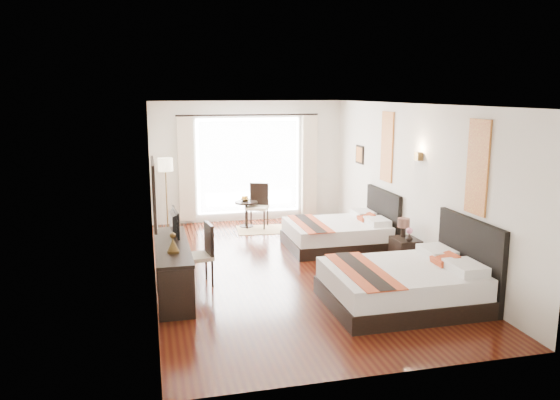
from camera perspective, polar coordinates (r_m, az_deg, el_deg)
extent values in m
cube|color=#360F09|center=(9.51, 0.89, -7.16)|extent=(4.50, 7.50, 0.01)
cube|color=white|center=(9.03, 0.95, 9.93)|extent=(4.50, 7.50, 0.02)
cube|color=silver|center=(9.96, 13.52, 1.71)|extent=(0.01, 7.50, 2.80)
cube|color=silver|center=(8.88, -13.25, 0.58)|extent=(0.01, 7.50, 2.80)
cube|color=silver|center=(12.78, -3.33, 4.04)|extent=(4.50, 0.01, 2.80)
cube|color=silver|center=(5.71, 10.48, -5.16)|extent=(4.50, 0.01, 2.80)
cube|color=white|center=(12.78, -3.31, 3.59)|extent=(2.40, 0.02, 2.20)
cube|color=white|center=(12.72, -3.26, 3.55)|extent=(2.30, 0.02, 2.10)
cube|color=beige|center=(12.51, -9.78, 3.18)|extent=(0.35, 0.14, 2.35)
cube|color=beige|center=(13.03, 3.07, 3.64)|extent=(0.35, 0.14, 2.35)
cube|color=maroon|center=(8.18, 19.94, 3.22)|extent=(0.03, 0.50, 1.35)
cube|color=maroon|center=(10.79, 11.12, 5.46)|extent=(0.03, 0.50, 1.35)
cube|color=#4E3A1B|center=(9.57, 14.28, 4.44)|extent=(0.10, 0.14, 0.14)
cube|color=black|center=(8.16, -13.06, 0.75)|extent=(0.04, 1.25, 0.95)
cube|color=white|center=(8.16, -12.88, 0.75)|extent=(0.01, 1.12, 0.82)
cube|color=black|center=(8.08, 12.41, -9.84)|extent=(2.07, 1.62, 0.25)
cube|color=silver|center=(7.98, 12.49, -7.97)|extent=(2.01, 1.58, 0.30)
cube|color=black|center=(8.44, 19.16, -5.84)|extent=(0.08, 1.62, 1.21)
cube|color=#AD3A1B|center=(7.70, 8.62, -7.29)|extent=(0.56, 1.68, 0.02)
cube|color=black|center=(10.75, 5.83, -4.37)|extent=(1.88, 1.47, 0.23)
cube|color=silver|center=(10.69, 5.86, -3.06)|extent=(1.82, 1.43, 0.28)
cube|color=black|center=(11.01, 10.70, -1.80)|extent=(0.08, 1.47, 1.10)
cube|color=#AD3A1B|center=(10.49, 3.15, -2.47)|extent=(0.51, 1.53, 0.02)
cube|color=black|center=(9.83, 12.94, -5.32)|extent=(0.41, 0.51, 0.49)
cylinder|color=black|center=(9.79, 12.76, -3.28)|extent=(0.09, 0.09, 0.18)
cylinder|color=#442A20|center=(9.75, 12.80, -2.33)|extent=(0.21, 0.21, 0.16)
imported|color=black|center=(9.57, 13.35, -3.78)|extent=(0.16, 0.16, 0.13)
cube|color=black|center=(8.45, -11.14, -7.02)|extent=(0.50, 2.20, 0.76)
imported|color=black|center=(8.83, -11.32, -2.31)|extent=(0.14, 0.72, 0.41)
cube|color=beige|center=(8.69, -8.67, -5.90)|extent=(0.52, 0.52, 0.06)
cube|color=black|center=(8.66, -7.42, -4.04)|extent=(0.11, 0.43, 0.51)
cylinder|color=black|center=(12.33, -11.63, -3.00)|extent=(0.24, 0.24, 0.03)
cylinder|color=#4E3A1B|center=(12.18, -11.75, 0.14)|extent=(0.03, 0.03, 1.36)
cylinder|color=#F6E9C0|center=(12.06, -11.90, 3.66)|extent=(0.32, 0.32, 0.28)
cylinder|color=black|center=(12.29, -3.54, -1.49)|extent=(0.51, 0.51, 0.59)
imported|color=#4D351B|center=(12.26, -3.68, 0.00)|extent=(0.24, 0.24, 0.05)
cube|color=beige|center=(12.20, -2.37, -0.80)|extent=(0.60, 0.60, 0.06)
cube|color=black|center=(12.34, -2.18, 0.63)|extent=(0.41, 0.22, 0.51)
cube|color=tan|center=(12.08, -1.52, -3.10)|extent=(1.32, 0.95, 0.01)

